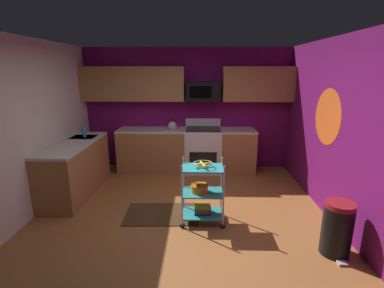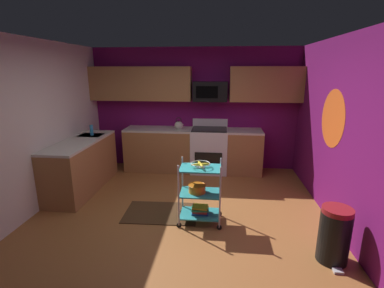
{
  "view_description": "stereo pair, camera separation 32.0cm",
  "coord_description": "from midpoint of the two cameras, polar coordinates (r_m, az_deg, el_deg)",
  "views": [
    {
      "loc": [
        0.27,
        -3.7,
        2.14
      ],
      "look_at": [
        0.16,
        0.39,
        1.05
      ],
      "focal_mm": 26.26,
      "sensor_mm": 36.0,
      "label": 1
    },
    {
      "loc": [
        0.59,
        -3.68,
        2.14
      ],
      "look_at": [
        0.16,
        0.39,
        1.05
      ],
      "focal_mm": 26.26,
      "sensor_mm": 36.0,
      "label": 2
    }
  ],
  "objects": [
    {
      "name": "wall_flower_decal",
      "position": [
        4.63,
        24.04,
        5.05
      ],
      "size": [
        0.0,
        0.85,
        0.85
      ],
      "primitive_type": "cylinder",
      "rotation": [
        0.0,
        1.57,
        0.0
      ],
      "color": "#E5591E"
    },
    {
      "name": "trash_can",
      "position": [
        3.77,
        25.19,
        -15.34
      ],
      "size": [
        0.34,
        0.42,
        0.66
      ],
      "color": "black",
      "rests_on": "ground"
    },
    {
      "name": "wall_back",
      "position": [
        6.2,
        -2.5,
        7.08
      ],
      "size": [
        4.52,
        0.06,
        2.6
      ],
      "primitive_type": "cube",
      "color": "#6B1156",
      "rests_on": "ground"
    },
    {
      "name": "wall_right",
      "position": [
        4.19,
        26.91,
        1.72
      ],
      "size": [
        0.06,
        4.8,
        2.6
      ],
      "primitive_type": "cube",
      "color": "#6B1156",
      "rests_on": "ground"
    },
    {
      "name": "floor",
      "position": [
        4.3,
        -4.59,
        -15.3
      ],
      "size": [
        4.4,
        4.8,
        0.04
      ],
      "primitive_type": "cube",
      "color": "#995B2D",
      "rests_on": "ground"
    },
    {
      "name": "mixing_bowl_large",
      "position": [
        4.01,
        -0.78,
        -8.96
      ],
      "size": [
        0.25,
        0.25,
        0.11
      ],
      "color": "orange",
      "rests_on": "rolling_cart"
    },
    {
      "name": "upper_cabinets",
      "position": [
        5.96,
        -3.45,
        12.07
      ],
      "size": [
        4.4,
        0.33,
        0.7
      ],
      "color": "#9E6B3D"
    },
    {
      "name": "kettle",
      "position": [
        5.95,
        -5.56,
        3.74
      ],
      "size": [
        0.21,
        0.18,
        0.26
      ],
      "color": "beige",
      "rests_on": "counter_run"
    },
    {
      "name": "dish_soap_bottle",
      "position": [
        5.64,
        -22.59,
        2.29
      ],
      "size": [
        0.06,
        0.06,
        0.2
      ],
      "primitive_type": "cylinder",
      "color": "#2D8CBF",
      "rests_on": "counter_run"
    },
    {
      "name": "floor_rug",
      "position": [
        4.45,
        -8.24,
        -13.89
      ],
      "size": [
        1.12,
        0.74,
        0.01
      ],
      "primitive_type": "cube",
      "rotation": [
        0.0,
        0.0,
        0.04
      ],
      "color": "#472D19",
      "rests_on": "ground"
    },
    {
      "name": "fruit_bowl",
      "position": [
        3.87,
        -0.14,
        -4.14
      ],
      "size": [
        0.27,
        0.27,
        0.07
      ],
      "color": "silver",
      "rests_on": "rolling_cart"
    },
    {
      "name": "wall_left",
      "position": [
        4.63,
        -33.62,
        1.93
      ],
      "size": [
        0.06,
        4.8,
        2.6
      ],
      "primitive_type": "cube",
      "color": "silver",
      "rests_on": "ground"
    },
    {
      "name": "book_stack",
      "position": [
        4.15,
        -0.13,
        -13.17
      ],
      "size": [
        0.25,
        0.2,
        0.11
      ],
      "color": "#1E4C8C",
      "rests_on": "rolling_cart"
    },
    {
      "name": "microwave",
      "position": [
        5.92,
        0.76,
        10.63
      ],
      "size": [
        0.7,
        0.39,
        0.4
      ],
      "color": "black"
    },
    {
      "name": "counter_run",
      "position": [
        5.71,
        -10.33,
        -2.42
      ],
      "size": [
        3.65,
        2.39,
        0.92
      ],
      "color": "#9E6B3D",
      "rests_on": "ground"
    },
    {
      "name": "oven_range",
      "position": [
        6.03,
        0.72,
        -1.11
      ],
      "size": [
        0.76,
        0.65,
        1.1
      ],
      "color": "white",
      "rests_on": "ground"
    },
    {
      "name": "rolling_cart",
      "position": [
        4.03,
        -0.14,
        -9.83
      ],
      "size": [
        0.63,
        0.41,
        0.91
      ],
      "color": "silver",
      "rests_on": "ground"
    }
  ]
}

